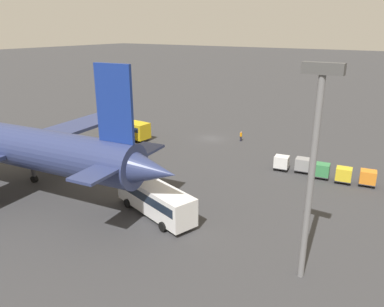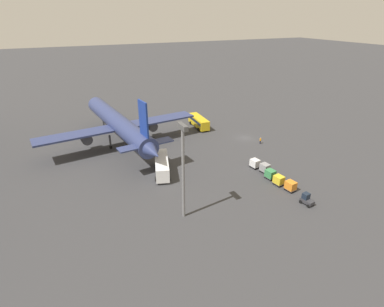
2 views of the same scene
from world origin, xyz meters
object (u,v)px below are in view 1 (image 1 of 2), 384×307
Objects in this scene: shuttle_bus_near at (124,127)px; shuttle_bus_far at (155,197)px; worker_person at (241,136)px; cargo_cart_green at (322,170)px; cargo_cart_grey at (303,164)px; cargo_cart_orange at (368,177)px; cargo_cart_white at (282,162)px; cargo_cart_yellow at (344,174)px.

shuttle_bus_far reaches higher than shuttle_bus_near.
shuttle_bus_near is 21.04m from worker_person.
cargo_cart_grey is at bearing -14.84° from cargo_cart_green.
cargo_cart_green is (5.54, 0.60, 0.00)m from cargo_cart_orange.
cargo_cart_green is 2.86m from cargo_cart_grey.
worker_person is 0.79× the size of cargo_cart_white.
shuttle_bus_near is 4.79× the size of cargo_cart_orange.
shuttle_bus_far reaches higher than worker_person.
shuttle_bus_far reaches higher than cargo_cart_orange.
shuttle_bus_far reaches higher than cargo_cart_yellow.
shuttle_bus_far is 5.06× the size of cargo_cart_orange.
shuttle_bus_near is 4.79× the size of cargo_cart_green.
cargo_cart_yellow is (-14.97, -19.88, -0.81)m from shuttle_bus_far.
worker_person is 0.79× the size of cargo_cart_yellow.
cargo_cart_orange is at bearing 157.48° from worker_person.
cargo_cart_green is 1.00× the size of cargo_cart_grey.
cargo_cart_yellow is (-38.08, 0.42, -0.71)m from shuttle_bus_near.
cargo_cart_orange is at bearing -173.77° from cargo_cart_green.
cargo_cart_orange is 11.09m from cargo_cart_white.
cargo_cart_green is at bearing 6.23° from cargo_cart_orange.
cargo_cart_orange is (-17.73, -20.52, -0.81)m from shuttle_bus_far.
worker_person is 23.85m from cargo_cart_orange.
cargo_cart_green is 5.54m from cargo_cart_white.
cargo_cart_yellow is 1.00× the size of cargo_cart_grey.
cargo_cart_orange is (-40.85, -0.21, -0.71)m from shuttle_bus_near.
shuttle_bus_far is at bearing 49.16° from cargo_cart_orange.
shuttle_bus_near is 40.85m from cargo_cart_orange.
cargo_cart_grey is (8.30, -0.13, 0.00)m from cargo_cart_orange.
worker_person is at bearing -22.52° from cargo_cart_orange.
cargo_cart_orange is at bearing -177.08° from cargo_cart_white.
cargo_cart_green is at bearing 179.58° from cargo_cart_white.
cargo_cart_yellow is at bearing -177.50° from shuttle_bus_near.
cargo_cart_grey is (2.77, -0.73, 0.00)m from cargo_cart_green.
cargo_cart_orange is 5.57m from cargo_cart_green.
worker_person is at bearing -26.89° from cargo_cart_yellow.
cargo_cart_grey is at bearing -7.86° from cargo_cart_yellow.
shuttle_bus_far is 29.98m from worker_person.
cargo_cart_green is (-16.49, 9.74, 0.32)m from worker_person.
cargo_cart_grey is at bearing -0.89° from cargo_cart_orange.
cargo_cart_orange is 1.00× the size of cargo_cart_green.
cargo_cart_yellow and cargo_cart_white have the same top height.
cargo_cart_grey reaches higher than worker_person.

